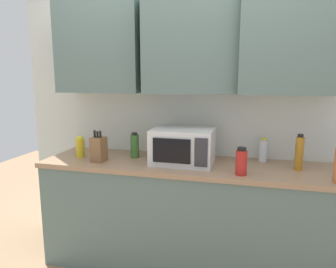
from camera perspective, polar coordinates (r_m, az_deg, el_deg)
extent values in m
cube|color=silver|center=(2.76, 4.50, 4.54)|extent=(3.20, 0.06, 2.60)
cube|color=slate|center=(2.82, -12.09, 15.14)|extent=(0.73, 0.33, 0.75)
cube|color=slate|center=(2.54, 3.73, 15.91)|extent=(0.80, 0.52, 0.75)
cube|color=slate|center=(2.55, 21.71, 15.21)|extent=(0.73, 0.33, 0.75)
cube|color=slate|center=(2.68, 2.93, -15.00)|extent=(2.30, 0.60, 0.86)
cube|color=#9E7A5B|center=(2.52, 3.02, -5.72)|extent=(2.33, 0.63, 0.04)
cube|color=silver|center=(2.48, 2.77, -2.21)|extent=(0.48, 0.36, 0.28)
cube|color=black|center=(2.31, 0.64, -3.11)|extent=(0.29, 0.01, 0.18)
cube|color=#2D2D33|center=(2.27, 6.08, -3.42)|extent=(0.10, 0.01, 0.21)
cube|color=brown|center=(2.60, -12.60, -2.77)|extent=(0.11, 0.13, 0.20)
cylinder|color=black|center=(2.57, -13.31, 0.02)|extent=(0.02, 0.02, 0.06)
cylinder|color=black|center=(2.56, -12.81, -0.08)|extent=(0.02, 0.02, 0.05)
cylinder|color=black|center=(2.55, -12.32, -0.06)|extent=(0.02, 0.02, 0.06)
cylinder|color=silver|center=(2.65, 17.02, -2.95)|extent=(0.07, 0.07, 0.18)
cylinder|color=yellow|center=(2.63, 17.13, -0.88)|extent=(0.04, 0.04, 0.02)
cylinder|color=#AD701E|center=(2.48, 22.94, -3.35)|extent=(0.06, 0.06, 0.25)
cylinder|color=black|center=(2.46, 23.16, -0.28)|extent=(0.04, 0.04, 0.02)
cylinder|color=#386B2D|center=(2.68, -6.13, -2.21)|extent=(0.07, 0.07, 0.20)
cylinder|color=black|center=(2.66, -6.17, 0.06)|extent=(0.05, 0.05, 0.02)
cylinder|color=red|center=(2.25, 13.30, -5.16)|extent=(0.08, 0.08, 0.18)
cylinder|color=black|center=(2.22, 13.40, -2.69)|extent=(0.06, 0.06, 0.02)
cylinder|color=gold|center=(2.79, -15.80, -2.47)|extent=(0.08, 0.08, 0.16)
cylinder|color=yellow|center=(2.77, -15.89, -0.67)|extent=(0.06, 0.06, 0.02)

